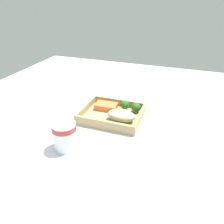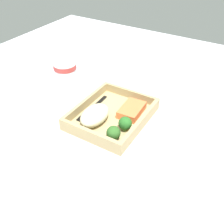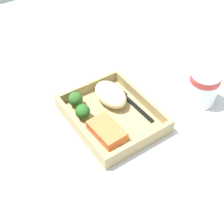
{
  "view_description": "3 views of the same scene",
  "coord_description": "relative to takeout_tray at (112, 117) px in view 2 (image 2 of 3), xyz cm",
  "views": [
    {
      "loc": [
        27.65,
        -76.88,
        48.48
      ],
      "look_at": [
        0.0,
        0.0,
        2.7
      ],
      "focal_mm": 35.0,
      "sensor_mm": 36.0,
      "label": 1
    },
    {
      "loc": [
        56.02,
        34.03,
        51.8
      ],
      "look_at": [
        0.0,
        0.0,
        2.7
      ],
      "focal_mm": 42.0,
      "sensor_mm": 36.0,
      "label": 2
    },
    {
      "loc": [
        -47.69,
        32.29,
        62.07
      ],
      "look_at": [
        0.0,
        0.0,
        2.7
      ],
      "focal_mm": 50.0,
      "sensor_mm": 36.0,
      "label": 3
    }
  ],
  "objects": [
    {
      "name": "broccoli_floret_2",
      "position": [
        3.72,
        6.73,
        2.93
      ],
      "size": [
        3.97,
        3.97,
        4.39
      ],
      "color": "#7C974F",
      "rests_on": "takeout_tray"
    },
    {
      "name": "ground_plane",
      "position": [
        0.0,
        0.0,
        -1.6
      ],
      "size": [
        160.0,
        160.0,
        2.0
      ],
      "primitive_type": "cube",
      "color": "silver"
    },
    {
      "name": "mashed_potatoes",
      "position": [
        5.11,
        -2.99,
        3.01
      ],
      "size": [
        11.43,
        7.27,
        4.82
      ],
      "primitive_type": "ellipsoid",
      "color": "beige",
      "rests_on": "takeout_tray"
    },
    {
      "name": "receipt_slip",
      "position": [
        20.55,
        -7.86,
        -0.48
      ],
      "size": [
        11.4,
        13.17,
        0.24
      ],
      "primitive_type": "cube",
      "rotation": [
        0.0,
        0.0,
        0.33
      ],
      "color": "white",
      "rests_on": "ground_plane"
    },
    {
      "name": "takeout_tray",
      "position": [
        0.0,
        0.0,
        0.0
      ],
      "size": [
        25.73,
        21.19,
        1.2
      ],
      "primitive_type": "cube",
      "color": "tan",
      "rests_on": "ground_plane"
    },
    {
      "name": "tray_rim",
      "position": [
        0.0,
        0.0,
        2.08
      ],
      "size": [
        25.73,
        21.19,
        2.97
      ],
      "color": "tan",
      "rests_on": "takeout_tray"
    },
    {
      "name": "paper_cup",
      "position": [
        -8.18,
        -24.89,
        4.83
      ],
      "size": [
        8.35,
        8.35,
        9.72
      ],
      "color": "white",
      "rests_on": "ground_plane"
    },
    {
      "name": "salmon_fillet",
      "position": [
        -4.47,
        4.62,
        1.83
      ],
      "size": [
        10.06,
        6.72,
        2.45
      ],
      "primitive_type": "cube",
      "rotation": [
        0.0,
        0.0,
        0.05
      ],
      "color": "orange",
      "rests_on": "takeout_tray"
    },
    {
      "name": "broccoli_floret_1",
      "position": [
        9.0,
        5.95,
        2.85
      ],
      "size": [
        4.01,
        4.01,
        4.33
      ],
      "color": "#799955",
      "rests_on": "takeout_tray"
    },
    {
      "name": "fork",
      "position": [
        0.96,
        -7.29,
        0.82
      ],
      "size": [
        15.84,
        2.3,
        0.44
      ],
      "color": "black",
      "rests_on": "takeout_tray"
    }
  ]
}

